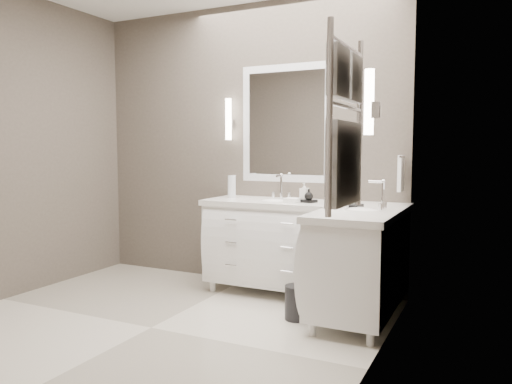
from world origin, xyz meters
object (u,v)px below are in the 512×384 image
at_px(towel_ladder, 345,133).
at_px(vanity_back, 274,240).
at_px(waste_bin, 297,302).
at_px(vanity_right, 361,256).

bearing_deg(towel_ladder, vanity_back, 124.10).
bearing_deg(waste_bin, vanity_right, 31.53).
relative_size(towel_ladder, waste_bin, 3.41).
bearing_deg(vanity_right, vanity_back, 159.62).
relative_size(vanity_back, towel_ladder, 1.38).
distance_m(vanity_right, towel_ladder, 1.60).
bearing_deg(vanity_back, waste_bin, -52.47).
height_order(vanity_back, towel_ladder, towel_ladder).
xyz_separation_m(vanity_back, vanity_right, (0.88, -0.33, 0.00)).
height_order(vanity_right, waste_bin, vanity_right).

